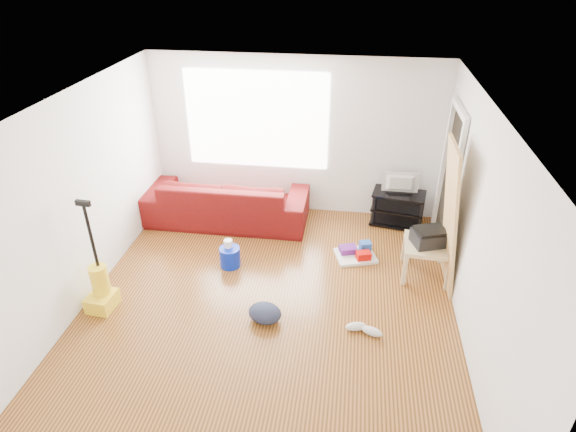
# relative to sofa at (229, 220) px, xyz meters

# --- Properties ---
(room) EXTENTS (4.51, 5.01, 2.51)m
(room) POSITION_rel_sofa_xyz_m (1.07, -1.80, 1.25)
(room) COLOR #462B10
(room) RESTS_ON ground
(sofa) EXTENTS (2.51, 0.98, 0.73)m
(sofa) POSITION_rel_sofa_xyz_m (0.00, 0.00, 0.00)
(sofa) COLOR #550E0D
(sofa) RESTS_ON ground
(tv_stand) EXTENTS (0.85, 0.58, 0.54)m
(tv_stand) POSITION_rel_sofa_xyz_m (2.65, 0.27, 0.28)
(tv_stand) COLOR black
(tv_stand) RESTS_ON ground
(tv) EXTENTS (0.55, 0.07, 0.31)m
(tv) POSITION_rel_sofa_xyz_m (2.65, 0.27, 0.70)
(tv) COLOR black
(tv) RESTS_ON tv_stand
(side_table) EXTENTS (0.64, 0.64, 0.49)m
(side_table) POSITION_rel_sofa_xyz_m (2.95, -1.03, 0.41)
(side_table) COLOR #CBAF89
(side_table) RESTS_ON ground
(printer) EXTENTS (0.50, 0.44, 0.22)m
(printer) POSITION_rel_sofa_xyz_m (2.95, -1.03, 0.60)
(printer) COLOR black
(printer) RESTS_ON side_table
(bucket) EXTENTS (0.30, 0.30, 0.28)m
(bucket) POSITION_rel_sofa_xyz_m (0.33, -1.20, 0.00)
(bucket) COLOR #0621BD
(bucket) RESTS_ON ground
(toilet_paper) EXTENTS (0.12, 0.12, 0.11)m
(toilet_paper) POSITION_rel_sofa_xyz_m (0.31, -1.17, 0.19)
(toilet_paper) COLOR white
(toilet_paper) RESTS_ON bucket
(cleaning_tray) EXTENTS (0.65, 0.58, 0.20)m
(cleaning_tray) POSITION_rel_sofa_xyz_m (2.05, -0.75, 0.06)
(cleaning_tray) COLOR white
(cleaning_tray) RESTS_ON ground
(backpack) EXTENTS (0.46, 0.40, 0.22)m
(backpack) POSITION_rel_sofa_xyz_m (1.00, -2.23, 0.00)
(backpack) COLOR #172037
(backpack) RESTS_ON ground
(sneakers) EXTENTS (0.45, 0.23, 0.10)m
(sneakers) POSITION_rel_sofa_xyz_m (2.16, -2.27, 0.05)
(sneakers) COLOR silver
(sneakers) RESTS_ON ground
(vacuum) EXTENTS (0.33, 0.37, 1.44)m
(vacuum) POSITION_rel_sofa_xyz_m (-1.00, -2.25, 0.27)
(vacuum) COLOR yellow
(vacuum) RESTS_ON ground
(door_panel) EXTENTS (0.24, 0.77, 1.92)m
(door_panel) POSITION_rel_sofa_xyz_m (3.13, -1.16, 0.00)
(door_panel) COLOR tan
(door_panel) RESTS_ON ground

